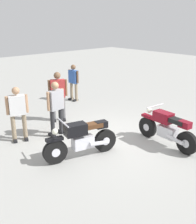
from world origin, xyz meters
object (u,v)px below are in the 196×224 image
object	(u,v)px
person_in_red_shirt	(58,93)
person_in_white_shirt	(18,111)
person_in_blue_shirt	(74,81)
person_in_gray_shirt	(56,105)
motorcycle_maroon_cruiser	(167,128)
motorcycle_black_cruiser	(82,139)

from	to	relation	value
person_in_red_shirt	person_in_white_shirt	bearing A→B (deg)	-42.16
person_in_red_shirt	person_in_blue_shirt	world-z (taller)	person_in_red_shirt
person_in_red_shirt	person_in_gray_shirt	distance (m)	1.33
person_in_red_shirt	person_in_gray_shirt	size ratio (longest dim) A/B	1.02
person_in_gray_shirt	person_in_blue_shirt	size ratio (longest dim) A/B	1.08
motorcycle_maroon_cruiser	person_in_blue_shirt	xyz separation A→B (m)	(5.47, -0.87, 0.38)
motorcycle_black_cruiser	person_in_white_shirt	size ratio (longest dim) A/B	1.24
person_in_gray_shirt	person_in_white_shirt	size ratio (longest dim) A/B	1.04
motorcycle_black_cruiser	person_in_white_shirt	distance (m)	2.24
motorcycle_black_cruiser	person_in_blue_shirt	distance (m)	5.41
motorcycle_maroon_cruiser	person_in_blue_shirt	size ratio (longest dim) A/B	1.30
motorcycle_maroon_cruiser	person_in_white_shirt	size ratio (longest dim) A/B	1.26
motorcycle_black_cruiser	person_in_gray_shirt	xyz separation A→B (m)	(1.64, -0.34, 0.47)
motorcycle_black_cruiser	person_in_red_shirt	world-z (taller)	person_in_red_shirt
motorcycle_maroon_cruiser	person_in_gray_shirt	xyz separation A→B (m)	(2.73, 1.93, 0.47)
motorcycle_maroon_cruiser	motorcycle_black_cruiser	xyz separation A→B (m)	(1.09, 2.27, 0.00)
person_in_red_shirt	motorcycle_maroon_cruiser	bearing A→B (deg)	46.16
person_in_red_shirt	person_in_gray_shirt	bearing A→B (deg)	-7.89
person_in_red_shirt	person_in_gray_shirt	world-z (taller)	person_in_red_shirt
motorcycle_maroon_cruiser	person_in_gray_shirt	bearing A→B (deg)	41.15
person_in_red_shirt	person_in_blue_shirt	bearing A→B (deg)	159.87
motorcycle_maroon_cruiser	person_in_white_shirt	bearing A→B (deg)	49.06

